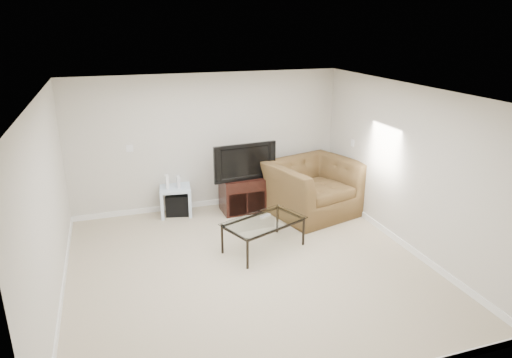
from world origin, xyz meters
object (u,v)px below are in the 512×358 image
object	(u,v)px
recliner	(313,179)
tv_stand	(243,194)
coffee_table	(264,235)
television	(243,160)
side_table	(176,200)
subwoofer	(178,204)

from	to	relation	value
recliner	tv_stand	bearing A→B (deg)	141.13
tv_stand	coffee_table	world-z (taller)	tv_stand
television	side_table	size ratio (longest dim) A/B	2.00
tv_stand	subwoofer	xyz separation A→B (m)	(-1.17, 0.25, -0.14)
tv_stand	side_table	size ratio (longest dim) A/B	1.43
tv_stand	recliner	size ratio (longest dim) A/B	0.52
television	subwoofer	bearing A→B (deg)	161.46
subwoofer	recliner	distance (m)	2.51
tv_stand	subwoofer	bearing A→B (deg)	166.67
recliner	coffee_table	size ratio (longest dim) A/B	1.23
recliner	coffee_table	world-z (taller)	recliner
side_table	coffee_table	world-z (taller)	side_table
subwoofer	television	bearing A→B (deg)	-13.47
subwoofer	coffee_table	world-z (taller)	coffee_table
television	subwoofer	distance (m)	1.44
coffee_table	subwoofer	bearing A→B (deg)	119.66
television	side_table	xyz separation A→B (m)	(-1.20, 0.26, -0.72)
television	side_table	world-z (taller)	television
television	side_table	bearing A→B (deg)	162.63
side_table	recliner	xyz separation A→B (m)	(2.39, -0.74, 0.39)
tv_stand	television	xyz separation A→B (m)	(0.00, -0.03, 0.66)
television	tv_stand	bearing A→B (deg)	86.29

